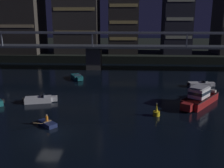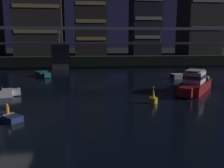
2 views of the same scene
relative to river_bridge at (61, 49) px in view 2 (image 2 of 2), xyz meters
name	(u,v)px [view 2 (image 2 of 2)]	position (x,y,z in m)	size (l,w,h in m)	color
ground_plane	(11,131)	(0.00, -39.25, -4.53)	(400.00, 400.00, 0.00)	black
far_riverbank	(72,53)	(0.00, 48.01, -3.43)	(240.00, 80.00, 2.20)	black
river_bridge	(61,49)	(0.00, 0.00, 0.00)	(95.99, 6.40, 9.38)	#4C4944
tower_central	(90,14)	(7.23, 18.40, 9.67)	(8.88, 13.14, 24.30)	#38332D
tower_east_tall	(145,10)	(23.49, 16.33, 10.82)	(8.31, 8.68, 26.61)	#282833
cabin_cruiser_near_left	(195,83)	(19.27, -27.66, -3.48)	(7.20, 8.50, 2.79)	maroon
speedboat_near_center	(184,76)	(22.37, -17.01, -4.12)	(5.23, 2.13, 1.16)	silver
speedboat_near_right	(43,74)	(-2.17, -12.04, -4.12)	(3.32, 4.98, 1.16)	#196066
channel_buoy	(153,99)	(12.37, -32.84, -4.06)	(0.90, 0.90, 1.76)	yellow
dinghy_with_paddler	(8,117)	(-0.88, -36.77, -4.26)	(2.66, 2.64, 1.36)	#19234C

